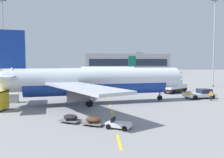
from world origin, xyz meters
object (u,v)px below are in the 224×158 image
Objects in this scene: pushback_tug at (200,94)px; apron_light_mast_far at (214,33)px; airliner_mid_left at (109,71)px; ground_power_truck at (174,86)px; baggage_train at (93,121)px; uld_cargo_container at (14,98)px; apron_light_mast_near at (3,33)px; airliner_foreground at (95,81)px; ground_crew_worker at (211,95)px.

pushback_tug is 0.25× the size of apron_light_mast_far.
airliner_mid_left reaches higher than ground_power_truck.
airliner_mid_left reaches higher than pushback_tug.
apron_light_mast_far reaches higher than airliner_mid_left.
baggage_train is at bearing -93.43° from airliner_mid_left.
baggage_train is at bearing -130.81° from apron_light_mast_far.
airliner_mid_left is 1.18× the size of apron_light_mast_far.
uld_cargo_container is (-35.49, -2.86, -0.10)m from pushback_tug.
apron_light_mast_near is 62.74m from apron_light_mast_far.
airliner_foreground is at bearing -46.73° from apron_light_mast_near.
airliner_mid_left is 60.12m from ground_power_truck.
baggage_train is (-5.13, -85.65, -2.97)m from airliner_mid_left.
baggage_train is 4.65× the size of ground_crew_worker.
ground_crew_worker is 0.96× the size of uld_cargo_container.
ground_power_truck reaches higher than baggage_train.
ground_crew_worker is 0.07× the size of apron_light_mast_far.
uld_cargo_container is at bearing 133.43° from baggage_train.
baggage_train is 54.02m from apron_light_mast_near.
uld_cargo_container is 57.27m from apron_light_mast_far.
apron_light_mast_far is at bearing -57.00° from airliner_mid_left.
apron_light_mast_far is at bearing -3.06° from apron_light_mast_near.
apron_light_mast_near is (-48.77, 25.11, 15.22)m from pushback_tug.
airliner_mid_left reaches higher than ground_crew_worker.
airliner_foreground is 22.07m from ground_crew_worker.
apron_light_mast_near is (-46.43, 16.45, 14.47)m from ground_power_truck.
airliner_mid_left is at bearing 103.11° from pushback_tug.
apron_light_mast_near reaches higher than baggage_train.
apron_light_mast_near reaches higher than ground_power_truck.
airliner_foreground reaches higher than ground_power_truck.
ground_power_truck is (13.33, -58.59, -1.85)m from airliner_mid_left.
airliner_foreground is 4.15× the size of baggage_train.
airliner_foreground reaches higher than ground_crew_worker.
ground_crew_worker reaches higher than baggage_train.
ground_crew_worker is (21.65, 15.74, 0.51)m from baggage_train.
baggage_train is (-18.46, -27.06, -1.12)m from ground_power_truck.
apron_light_mast_near is at bearing 115.39° from uld_cargo_container.
apron_light_mast_near is (-27.82, 29.55, 12.17)m from airliner_foreground.
airliner_foreground is 14.96m from uld_cargo_container.
ground_power_truck is (-2.34, 8.67, 0.74)m from pushback_tug.
airliner_mid_left is at bearing 85.78° from airliner_foreground.
pushback_tug is at bearing 41.48° from baggage_train.
ground_power_truck reaches higher than uld_cargo_container.
pushback_tug is at bearing -76.89° from airliner_mid_left.
pushback_tug is 35.61m from uld_cargo_container.
pushback_tug reaches higher than uld_cargo_container.
pushback_tug is at bearing 11.95° from airliner_foreground.
ground_crew_worker is 31.54m from apron_light_mast_far.
ground_crew_worker is at bearing -118.08° from apron_light_mast_far.
airliner_foreground is at bearing -144.86° from ground_power_truck.
apron_light_mast_near is (-13.28, 27.97, 15.32)m from uld_cargo_container.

